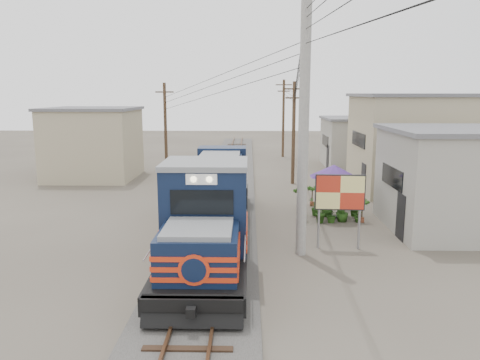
{
  "coord_description": "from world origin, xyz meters",
  "views": [
    {
      "loc": [
        1.47,
        -18.06,
        6.24
      ],
      "look_at": [
        1.04,
        3.54,
        2.2
      ],
      "focal_mm": 35.0,
      "sensor_mm": 36.0,
      "label": 1
    }
  ],
  "objects_px": {
    "locomotive": "(214,204)",
    "vendor": "(343,194)",
    "market_umbrella": "(334,171)",
    "billboard": "(340,195)"
  },
  "relations": [
    {
      "from": "vendor",
      "to": "billboard",
      "type": "bearing_deg",
      "value": 55.98
    },
    {
      "from": "locomotive",
      "to": "vendor",
      "type": "xyz_separation_m",
      "value": [
        6.54,
        5.75,
        -0.8
      ]
    },
    {
      "from": "locomotive",
      "to": "billboard",
      "type": "height_order",
      "value": "locomotive"
    },
    {
      "from": "market_umbrella",
      "to": "vendor",
      "type": "height_order",
      "value": "market_umbrella"
    },
    {
      "from": "locomotive",
      "to": "vendor",
      "type": "distance_m",
      "value": 8.75
    },
    {
      "from": "locomotive",
      "to": "market_umbrella",
      "type": "xyz_separation_m",
      "value": [
        5.69,
        4.09,
        0.71
      ]
    },
    {
      "from": "billboard",
      "to": "market_umbrella",
      "type": "height_order",
      "value": "billboard"
    },
    {
      "from": "vendor",
      "to": "market_umbrella",
      "type": "bearing_deg",
      "value": 41.54
    },
    {
      "from": "locomotive",
      "to": "vendor",
      "type": "bearing_deg",
      "value": 41.36
    },
    {
      "from": "market_umbrella",
      "to": "vendor",
      "type": "bearing_deg",
      "value": 62.92
    }
  ]
}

